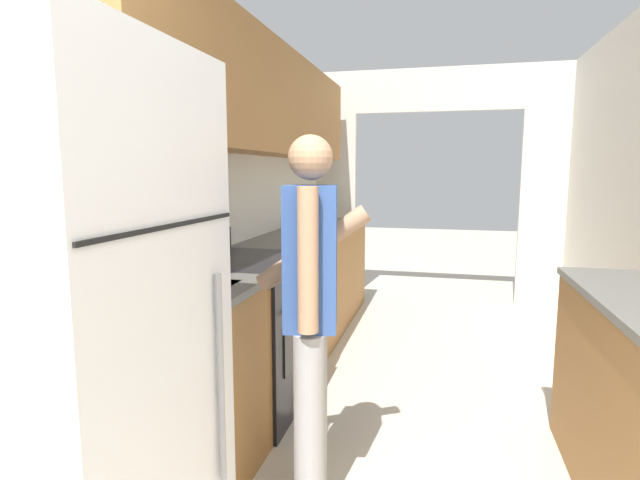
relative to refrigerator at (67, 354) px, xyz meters
The scene contains 6 objects.
wall_left 1.88m from the refrigerator, 99.80° to the left, with size 0.38×7.31×2.50m.
wall_far_with_doorway 4.50m from the refrigerator, 77.57° to the left, with size 3.03×0.06×2.50m.
counter_left 2.51m from the refrigerator, 91.28° to the left, with size 0.62×3.77×0.91m.
refrigerator is the anchor object (origin of this frame).
range_oven 1.55m from the refrigerator, 91.81° to the left, with size 0.66×0.78×1.05m.
person 0.91m from the refrigerator, 53.14° to the left, with size 0.51×0.42×1.56m.
Camera 1 is at (0.10, -0.61, 1.42)m, focal length 28.00 mm.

